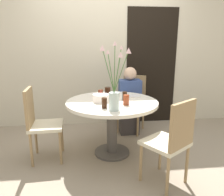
# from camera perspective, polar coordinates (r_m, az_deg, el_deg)

# --- Properties ---
(ground_plane) EXTENTS (16.00, 16.00, 0.00)m
(ground_plane) POSITION_cam_1_polar(r_m,az_deg,el_deg) (3.06, -0.00, -14.14)
(ground_plane) COLOR gray
(wall_back) EXTENTS (8.00, 0.05, 2.60)m
(wall_back) POSITION_cam_1_polar(r_m,az_deg,el_deg) (3.90, -1.98, 11.92)
(wall_back) COLOR beige
(wall_back) RESTS_ON ground_plane
(doorway_panel) EXTENTS (0.90, 0.01, 2.05)m
(doorway_panel) POSITION_cam_1_polar(r_m,az_deg,el_deg) (4.04, 10.20, 7.88)
(doorway_panel) COLOR black
(doorway_panel) RESTS_ON ground_plane
(dining_table) EXTENTS (1.17, 1.17, 0.73)m
(dining_table) POSITION_cam_1_polar(r_m,az_deg,el_deg) (2.83, -0.00, -3.56)
(dining_table) COLOR silver
(dining_table) RESTS_ON ground_plane
(chair_right_flank) EXTENTS (0.54, 0.54, 0.93)m
(chair_right_flank) POSITION_cam_1_polar(r_m,az_deg,el_deg) (3.67, 5.36, -0.43)
(chair_right_flank) COLOR beige
(chair_right_flank) RESTS_ON ground_plane
(chair_near_front) EXTENTS (0.42, 0.42, 0.93)m
(chair_near_front) POSITION_cam_1_polar(r_m,az_deg,el_deg) (2.85, -18.48, -5.46)
(chair_near_front) COLOR beige
(chair_near_front) RESTS_ON ground_plane
(chair_left_flank) EXTENTS (0.56, 0.56, 0.93)m
(chair_left_flank) POSITION_cam_1_polar(r_m,az_deg,el_deg) (2.29, 15.41, -10.13)
(chair_left_flank) COLOR beige
(chair_left_flank) RESTS_ON ground_plane
(birthday_cake) EXTENTS (0.20, 0.20, 0.14)m
(birthday_cake) POSITION_cam_1_polar(r_m,az_deg,el_deg) (2.74, -2.91, -0.02)
(birthday_cake) COLOR white
(birthday_cake) RESTS_ON dining_table
(flower_vase) EXTENTS (0.33, 0.20, 0.74)m
(flower_vase) POSITION_cam_1_polar(r_m,az_deg,el_deg) (2.36, 0.68, 2.19)
(flower_vase) COLOR #B2C6C1
(flower_vase) RESTS_ON dining_table
(side_plate) EXTENTS (0.20, 0.20, 0.01)m
(side_plate) POSITION_cam_1_polar(r_m,az_deg,el_deg) (3.06, 5.73, 0.56)
(side_plate) COLOR silver
(side_plate) RESTS_ON dining_table
(drink_glass_0) EXTENTS (0.07, 0.07, 0.12)m
(drink_glass_0) POSITION_cam_1_polar(r_m,az_deg,el_deg) (2.92, -2.99, 1.02)
(drink_glass_0) COLOR maroon
(drink_glass_0) RESTS_ON dining_table
(drink_glass_1) EXTENTS (0.07, 0.07, 0.12)m
(drink_glass_1) POSITION_cam_1_polar(r_m,az_deg,el_deg) (2.60, 3.72, -0.52)
(drink_glass_1) COLOR maroon
(drink_glass_1) RESTS_ON dining_table
(drink_glass_2) EXTENTS (0.08, 0.08, 0.13)m
(drink_glass_2) POSITION_cam_1_polar(r_m,az_deg,el_deg) (3.04, -1.15, 1.67)
(drink_glass_2) COLOR #33190C
(drink_glass_2) RESTS_ON dining_table
(drink_glass_3) EXTENTS (0.06, 0.06, 0.11)m
(drink_glass_3) POSITION_cam_1_polar(r_m,az_deg,el_deg) (2.81, 3.34, 0.49)
(drink_glass_3) COLOR black
(drink_glass_3) RESTS_ON dining_table
(drink_glass_4) EXTENTS (0.06, 0.06, 0.12)m
(drink_glass_4) POSITION_cam_1_polar(r_m,az_deg,el_deg) (2.47, -2.01, -1.33)
(drink_glass_4) COLOR #33190C
(drink_glass_4) RESTS_ON dining_table
(person_guest) EXTENTS (0.34, 0.24, 1.09)m
(person_guest) POSITION_cam_1_polar(r_m,az_deg,el_deg) (3.53, 4.60, -1.31)
(person_guest) COLOR #383333
(person_guest) RESTS_ON ground_plane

